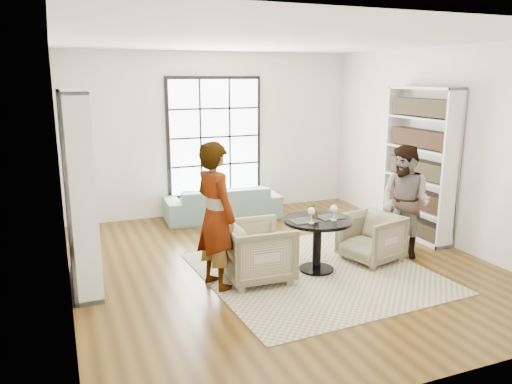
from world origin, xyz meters
name	(u,v)px	position (x,y,z in m)	size (l,w,h in m)	color
ground	(280,263)	(0.00, 0.00, 0.00)	(6.00, 6.00, 0.00)	brown
room_shell	(265,169)	(0.00, 0.54, 1.26)	(6.00, 6.01, 6.00)	silver
rug	(315,272)	(0.29, -0.49, 0.01)	(2.85, 2.85, 0.01)	tan
pedestal_table	(317,233)	(0.34, -0.43, 0.53)	(0.91, 0.91, 0.72)	black
sofa	(223,203)	(-0.03, 2.45, 0.30)	(2.08, 0.81, 0.61)	gray
armchair_left	(258,251)	(-0.50, -0.40, 0.38)	(0.81, 0.84, 0.76)	tan
armchair_right	(371,238)	(1.24, -0.37, 0.34)	(0.72, 0.74, 0.68)	tan
person_left	(216,216)	(-1.05, -0.40, 0.91)	(0.66, 0.43, 1.82)	gray
person_right	(405,202)	(1.79, -0.37, 0.81)	(0.79, 0.61, 1.62)	gray
placemat_left	(304,221)	(0.14, -0.44, 0.73)	(0.34, 0.26, 0.01)	black
placemat_right	(330,217)	(0.54, -0.41, 0.73)	(0.34, 0.26, 0.01)	black
cutlery_left	(304,220)	(0.14, -0.44, 0.73)	(0.14, 0.22, 0.01)	silver
cutlery_right	(331,217)	(0.54, -0.41, 0.73)	(0.14, 0.22, 0.01)	silver
wine_glass_left	(311,212)	(0.17, -0.56, 0.87)	(0.09, 0.09, 0.21)	silver
wine_glass_right	(334,209)	(0.51, -0.55, 0.87)	(0.09, 0.09, 0.21)	silver
flower_centerpiece	(315,210)	(0.32, -0.38, 0.84)	(0.20, 0.17, 0.22)	gray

